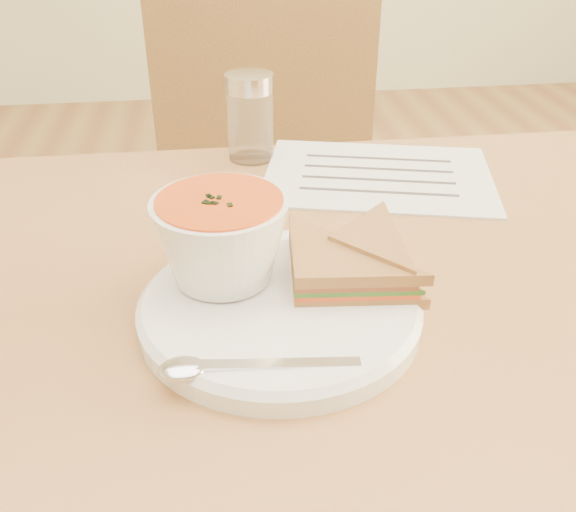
{
  "coord_description": "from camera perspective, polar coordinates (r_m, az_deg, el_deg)",
  "views": [
    {
      "loc": [
        -0.16,
        -0.51,
        1.09
      ],
      "look_at": [
        -0.1,
        -0.04,
        0.8
      ],
      "focal_mm": 40.0,
      "sensor_mm": 36.0,
      "label": 1
    }
  ],
  "objects": [
    {
      "name": "sandwich_half_a",
      "position": [
        0.54,
        0.58,
        -3.59
      ],
      "size": [
        0.13,
        0.13,
        0.04
      ],
      "primitive_type": null,
      "rotation": [
        0.0,
        0.0,
        -0.09
      ],
      "color": "#AC6F3C",
      "rests_on": "plate"
    },
    {
      "name": "condiment_shaker",
      "position": [
        0.87,
        -3.37,
        12.21
      ],
      "size": [
        0.07,
        0.07,
        0.11
      ],
      "primitive_type": null,
      "rotation": [
        0.0,
        0.0,
        -0.12
      ],
      "color": "silver",
      "rests_on": "dining_table"
    },
    {
      "name": "sandwich_half_b",
      "position": [
        0.59,
        3.5,
        0.59
      ],
      "size": [
        0.13,
        0.13,
        0.03
      ],
      "primitive_type": null,
      "rotation": [
        0.0,
        0.0,
        -0.83
      ],
      "color": "#AC6F3C",
      "rests_on": "plate"
    },
    {
      "name": "spoon",
      "position": [
        0.49,
        -3.01,
        -9.73
      ],
      "size": [
        0.18,
        0.05,
        0.01
      ],
      "primitive_type": null,
      "rotation": [
        0.0,
        0.0,
        -0.07
      ],
      "color": "silver",
      "rests_on": "plate"
    },
    {
      "name": "paper_menu",
      "position": [
        0.84,
        8.01,
        7.11
      ],
      "size": [
        0.33,
        0.27,
        0.0
      ],
      "primitive_type": null,
      "rotation": [
        0.0,
        0.0,
        -0.25
      ],
      "color": "white",
      "rests_on": "dining_table"
    },
    {
      "name": "soup_bowl",
      "position": [
        0.57,
        -5.9,
        1.11
      ],
      "size": [
        0.15,
        0.15,
        0.08
      ],
      "primitive_type": null,
      "rotation": [
        0.0,
        0.0,
        -0.28
      ],
      "color": "white",
      "rests_on": "plate"
    },
    {
      "name": "chair_far",
      "position": [
        1.2,
        -1.26,
        0.92
      ],
      "size": [
        0.44,
        0.44,
        0.97
      ],
      "primitive_type": null,
      "rotation": [
        0.0,
        0.0,
        3.11
      ],
      "color": "brown",
      "rests_on": "floor"
    },
    {
      "name": "plate",
      "position": [
        0.57,
        -0.74,
        -4.75
      ],
      "size": [
        0.29,
        0.29,
        0.02
      ],
      "primitive_type": null,
      "rotation": [
        0.0,
        0.0,
        -0.18
      ],
      "color": "white",
      "rests_on": "dining_table"
    }
  ]
}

